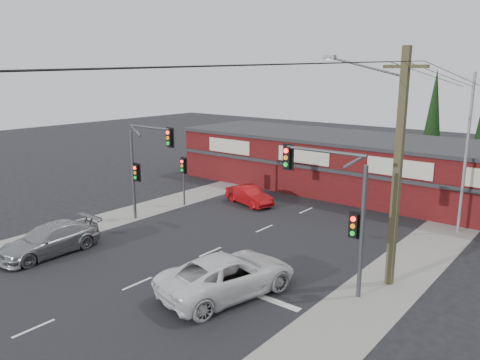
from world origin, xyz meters
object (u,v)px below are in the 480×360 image
Objects in this scene: white_suv at (228,275)px; shop_building at (341,162)px; silver_suv at (49,240)px; red_sedan at (249,195)px; utility_pole at (395,161)px.

white_suv is 19.70m from shop_building.
white_suv reaches higher than silver_suv.
silver_suv reaches higher than red_sedan.
utility_pole is at bearing -119.73° from white_suv.
utility_pole reaches higher than silver_suv.
utility_pole reaches higher than white_suv.
white_suv is 1.17× the size of silver_suv.
utility_pole is at bearing -101.66° from red_sedan.
shop_building is (-4.64, 19.10, 1.30)m from white_suv.
silver_suv is 0.19× the size of shop_building.
white_suv reaches higher than red_sedan.
shop_building is at bearing 76.18° from silver_suv.
silver_suv is at bearing -103.57° from shop_building.
silver_suv is at bearing -152.88° from utility_pole.
shop_building reaches higher than white_suv.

